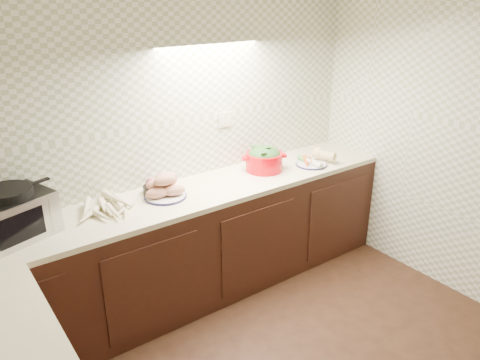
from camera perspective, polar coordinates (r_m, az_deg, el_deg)
room at (r=2.13m, az=13.16°, el=2.96°), size 3.60×3.60×2.60m
counter at (r=2.85m, az=-9.96°, el=-18.86°), size 3.60×3.60×0.90m
toaster_oven at (r=3.15m, az=-26.05°, el=-3.83°), size 0.53×0.47×0.32m
parsnip_pile at (r=3.28m, az=-16.51°, el=-3.67°), size 0.40×0.36×0.07m
sweet_potato_plate at (r=3.44m, az=-9.16°, el=-0.90°), size 0.32×0.31×0.18m
onion_bowl at (r=3.53m, az=-10.50°, el=-0.86°), size 0.16×0.16×0.13m
dutch_oven at (r=3.90m, az=2.97°, el=2.63°), size 0.40×0.40×0.21m
veg_plate at (r=4.13m, az=9.07°, el=2.66°), size 0.34×0.31×0.13m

